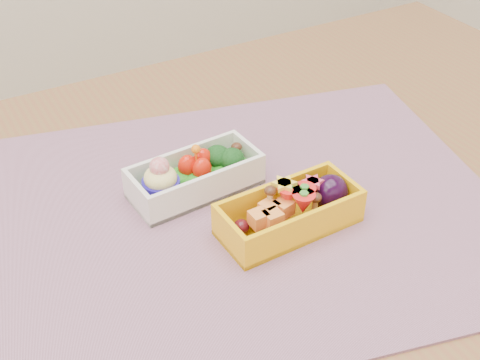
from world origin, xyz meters
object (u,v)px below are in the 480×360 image
table (256,272)px  bento_yellow (292,211)px  placemat (236,212)px  bento_white (195,176)px

table → bento_yellow: bento_yellow is taller
bento_yellow → placemat: bearing=124.2°
bento_white → table: bearing=-56.2°
placemat → bento_yellow: size_ratio=3.83×
placemat → bento_white: (-0.02, 0.06, 0.02)m
table → placemat: size_ratio=2.01×
bento_white → bento_yellow: bento_white is taller
table → bento_yellow: bearing=-73.2°
table → placemat: placemat is taller
placemat → bento_yellow: (0.04, -0.05, 0.02)m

